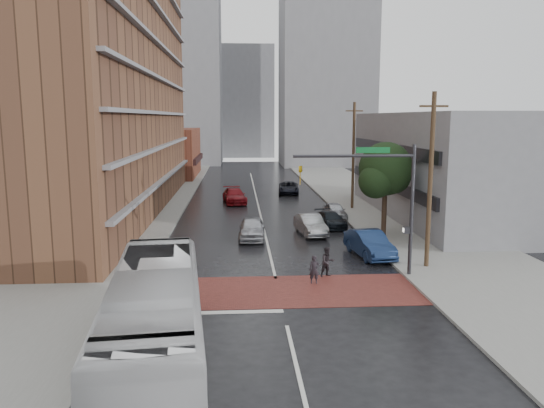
{
  "coord_description": "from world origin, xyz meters",
  "views": [
    {
      "loc": [
        -1.97,
        -24.87,
        8.56
      ],
      "look_at": [
        0.04,
        6.16,
        3.5
      ],
      "focal_mm": 35.0,
      "sensor_mm": 36.0,
      "label": 1
    }
  ],
  "objects": [
    {
      "name": "car_parked_far",
      "position": [
        6.3,
        19.42,
        0.68
      ],
      "size": [
        1.79,
        4.06,
        1.36
      ],
      "primitive_type": "imported",
      "rotation": [
        0.0,
        0.0,
        0.05
      ],
      "color": "#A9ACB1",
      "rests_on": "ground"
    },
    {
      "name": "street_tree",
      "position": [
        8.52,
        12.03,
        4.73
      ],
      "size": [
        4.2,
        4.1,
        6.9
      ],
      "color": "#332319",
      "rests_on": "ground"
    },
    {
      "name": "distant_tower_west",
      "position": [
        -14.0,
        78.0,
        16.0
      ],
      "size": [
        18.0,
        16.0,
        32.0
      ],
      "primitive_type": "cube",
      "color": "gray",
      "rests_on": "ground"
    },
    {
      "name": "car_travel_c",
      "position": [
        -2.35,
        28.49,
        0.74
      ],
      "size": [
        2.74,
        5.36,
        1.49
      ],
      "primitive_type": "imported",
      "rotation": [
        0.0,
        0.0,
        0.13
      ],
      "color": "maroon",
      "rests_on": "ground"
    },
    {
      "name": "distant_tower_east",
      "position": [
        14.0,
        72.0,
        18.0
      ],
      "size": [
        16.0,
        14.0,
        36.0
      ],
      "primitive_type": "cube",
      "color": "gray",
      "rests_on": "ground"
    },
    {
      "name": "pedestrian_a",
      "position": [
        1.95,
        1.61,
        0.74
      ],
      "size": [
        0.56,
        0.39,
        1.48
      ],
      "primitive_type": "imported",
      "rotation": [
        0.0,
        0.0,
        -0.07
      ],
      "color": "black",
      "rests_on": "ground"
    },
    {
      "name": "sidewalk_east",
      "position": [
        11.5,
        25.0,
        0.07
      ],
      "size": [
        9.0,
        90.0,
        0.15
      ],
      "primitive_type": "cube",
      "color": "gray",
      "rests_on": "ground"
    },
    {
      "name": "crosswalk",
      "position": [
        0.0,
        0.5,
        0.01
      ],
      "size": [
        14.0,
        5.0,
        0.02
      ],
      "primitive_type": "cube",
      "color": "maroon",
      "rests_on": "ground"
    },
    {
      "name": "car_travel_a",
      "position": [
        -1.01,
        12.16,
        0.78
      ],
      "size": [
        2.05,
        4.64,
        1.55
      ],
      "primitive_type": "imported",
      "rotation": [
        0.0,
        0.0,
        -0.05
      ],
      "color": "#AAACB2",
      "rests_on": "ground"
    },
    {
      "name": "car_parked_near",
      "position": [
        6.17,
        6.85,
        0.81
      ],
      "size": [
        2.44,
        5.11,
        1.62
      ],
      "primitive_type": "imported",
      "rotation": [
        0.0,
        0.0,
        0.15
      ],
      "color": "#16284E",
      "rests_on": "ground"
    },
    {
      "name": "utility_pole_far",
      "position": [
        8.8,
        24.0,
        5.14
      ],
      "size": [
        1.6,
        0.26,
        10.0
      ],
      "color": "#473321",
      "rests_on": "ground"
    },
    {
      "name": "car_parked_mid",
      "position": [
        5.34,
        16.0,
        0.6
      ],
      "size": [
        2.34,
        4.33,
        1.19
      ],
      "primitive_type": "imported",
      "rotation": [
        0.0,
        0.0,
        0.17
      ],
      "color": "black",
      "rests_on": "ground"
    },
    {
      "name": "signal_mast",
      "position": [
        5.85,
        2.5,
        4.73
      ],
      "size": [
        6.5,
        0.3,
        7.2
      ],
      "color": "#2D2D33",
      "rests_on": "ground"
    },
    {
      "name": "sidewalk_west",
      "position": [
        -11.5,
        25.0,
        0.07
      ],
      "size": [
        9.0,
        90.0,
        0.15
      ],
      "primitive_type": "cube",
      "color": "gray",
      "rests_on": "ground"
    },
    {
      "name": "apartment_block",
      "position": [
        -14.0,
        24.0,
        14.0
      ],
      "size": [
        10.0,
        44.0,
        28.0
      ],
      "primitive_type": "cube",
      "color": "brown",
      "rests_on": "ground"
    },
    {
      "name": "car_travel_b",
      "position": [
        3.37,
        13.31,
        0.75
      ],
      "size": [
        2.17,
        4.7,
        1.49
      ],
      "primitive_type": "imported",
      "rotation": [
        0.0,
        0.0,
        0.14
      ],
      "color": "#9FA2A7",
      "rests_on": "ground"
    },
    {
      "name": "utility_pole_near",
      "position": [
        8.8,
        4.0,
        5.14
      ],
      "size": [
        1.6,
        0.26,
        10.0
      ],
      "color": "#473321",
      "rests_on": "ground"
    },
    {
      "name": "building_east",
      "position": [
        16.5,
        20.0,
        4.5
      ],
      "size": [
        11.0,
        26.0,
        9.0
      ],
      "primitive_type": "cube",
      "color": "gray",
      "rests_on": "ground"
    },
    {
      "name": "pedestrian_b",
      "position": [
        2.85,
        2.79,
        0.82
      ],
      "size": [
        0.96,
        0.85,
        1.63
      ],
      "primitive_type": "imported",
      "rotation": [
        0.0,
        0.0,
        0.35
      ],
      "color": "black",
      "rests_on": "ground"
    },
    {
      "name": "distant_tower_center",
      "position": [
        0.0,
        95.0,
        12.0
      ],
      "size": [
        12.0,
        10.0,
        24.0
      ],
      "primitive_type": "cube",
      "color": "gray",
      "rests_on": "ground"
    },
    {
      "name": "storefront_west",
      "position": [
        -12.0,
        54.0,
        3.5
      ],
      "size": [
        8.0,
        16.0,
        7.0
      ],
      "primitive_type": "cube",
      "color": "brown",
      "rests_on": "ground"
    },
    {
      "name": "ground",
      "position": [
        0.0,
        0.0,
        0.0
      ],
      "size": [
        160.0,
        160.0,
        0.0
      ],
      "primitive_type": "plane",
      "color": "black",
      "rests_on": "ground"
    },
    {
      "name": "suv_travel",
      "position": [
        3.8,
        34.86,
        0.68
      ],
      "size": [
        2.66,
        5.06,
        1.36
      ],
      "primitive_type": "imported",
      "rotation": [
        0.0,
        0.0,
        -0.09
      ],
      "color": "black",
      "rests_on": "ground"
    },
    {
      "name": "transit_bus",
      "position": [
        -4.81,
        -7.7,
        1.77
      ],
      "size": [
        4.25,
        12.95,
        3.54
      ],
      "primitive_type": "imported",
      "rotation": [
        0.0,
        0.0,
        0.1
      ],
      "color": "#BBBBBD",
      "rests_on": "ground"
    }
  ]
}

